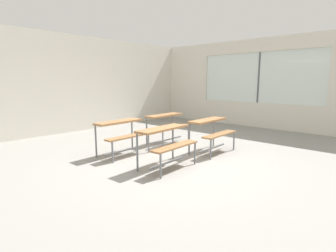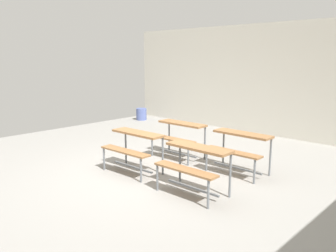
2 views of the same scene
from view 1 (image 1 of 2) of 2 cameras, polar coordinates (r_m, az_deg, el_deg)
name	(u,v)px [view 1 (image 1 of 2)]	position (r m, az deg, el deg)	size (l,w,h in m)	color
ground	(174,163)	(5.29, 1.21, -8.06)	(10.00, 9.00, 0.05)	gray
wall_back	(62,84)	(8.68, -22.05, 8.47)	(10.00, 0.12, 3.00)	silver
wall_right	(277,85)	(9.35, 22.67, 8.15)	(0.12, 9.00, 3.00)	silver
desk_bench_r0c0	(166,138)	(4.81, -0.37, -2.60)	(1.12, 0.63, 0.74)	olive
desk_bench_r0c1	(212,128)	(5.94, 9.49, -0.35)	(1.11, 0.61, 0.74)	olive
desk_bench_r1c0	(122,129)	(5.72, -9.97, -0.75)	(1.11, 0.62, 0.74)	olive
desk_bench_r1c1	(167,122)	(6.71, -0.12, 0.95)	(1.10, 0.60, 0.74)	olive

